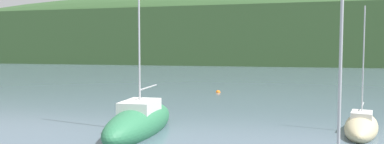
# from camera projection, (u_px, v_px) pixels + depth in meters

# --- Properties ---
(wooded_hillside) EXTENTS (352.00, 55.70, 37.14)m
(wooded_hillside) POSITION_uv_depth(u_px,v_px,m) (202.00, 43.00, 122.58)
(wooded_hillside) COLOR #38562D
(wooded_hillside) RESTS_ON ground_plane
(sailboat_mid_3) EXTENTS (2.82, 5.67, 6.95)m
(sailboat_mid_3) POSITION_uv_depth(u_px,v_px,m) (361.00, 126.00, 19.02)
(sailboat_mid_3) COLOR #CCBC8E
(sailboat_mid_3) RESTS_ON ground_plane
(sailboat_near_7) EXTENTS (2.55, 7.86, 11.91)m
(sailboat_near_7) POSITION_uv_depth(u_px,v_px,m) (140.00, 122.00, 19.33)
(sailboat_near_7) COLOR #2D754C
(sailboat_near_7) RESTS_ON ground_plane
(mooring_buoy_near) EXTENTS (0.47, 0.47, 0.47)m
(mooring_buoy_near) POSITION_uv_depth(u_px,v_px,m) (218.00, 92.00, 36.32)
(mooring_buoy_near) COLOR orange
(mooring_buoy_near) RESTS_ON ground_plane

